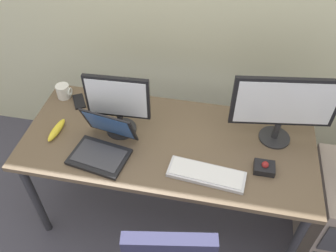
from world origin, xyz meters
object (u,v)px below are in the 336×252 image
(cell_phone, at_px, (79,101))
(banana, at_px, (57,130))
(monitor_main, at_px, (284,106))
(laptop, at_px, (103,145))
(keyboard, at_px, (206,174))
(monitor_side, at_px, (118,102))
(trackball_mouse, at_px, (264,167))
(coffee_mug, at_px, (64,91))

(cell_phone, height_order, banana, banana)
(cell_phone, bearing_deg, monitor_main, -34.42)
(laptop, bearing_deg, banana, 164.84)
(monitor_main, distance_m, keyboard, 0.55)
(keyboard, distance_m, banana, 0.92)
(laptop, height_order, cell_phone, laptop)
(keyboard, distance_m, laptop, 0.59)
(monitor_side, xyz_separation_m, cell_phone, (-0.34, 0.19, -0.21))
(monitor_side, distance_m, cell_phone, 0.44)
(trackball_mouse, height_order, coffee_mug, coffee_mug)
(keyboard, height_order, laptop, laptop)
(monitor_main, xyz_separation_m, trackball_mouse, (-0.06, -0.25, -0.23))
(trackball_mouse, bearing_deg, laptop, -177.61)
(keyboard, relative_size, laptop, 1.18)
(monitor_side, xyz_separation_m, keyboard, (0.54, -0.24, -0.20))
(coffee_mug, bearing_deg, monitor_main, -4.96)
(monitor_side, relative_size, cell_phone, 2.73)
(trackball_mouse, bearing_deg, banana, 177.63)
(trackball_mouse, bearing_deg, monitor_main, 76.70)
(monitor_side, bearing_deg, monitor_main, 6.56)
(monitor_side, bearing_deg, laptop, -104.51)
(keyboard, xyz_separation_m, banana, (-0.91, 0.15, 0.01))
(coffee_mug, bearing_deg, trackball_mouse, -15.87)
(coffee_mug, bearing_deg, cell_phone, -15.62)
(monitor_main, relative_size, banana, 2.98)
(monitor_side, relative_size, coffee_mug, 3.99)
(monitor_side, height_order, trackball_mouse, monitor_side)
(laptop, distance_m, trackball_mouse, 0.89)
(monitor_side, bearing_deg, coffee_mug, 154.07)
(laptop, bearing_deg, coffee_mug, 135.09)
(monitor_main, xyz_separation_m, keyboard, (-0.36, -0.35, -0.24))
(monitor_side, distance_m, banana, 0.43)
(monitor_side, height_order, banana, monitor_side)
(keyboard, bearing_deg, coffee_mug, 154.95)
(monitor_main, relative_size, trackball_mouse, 5.14)
(keyboard, height_order, coffee_mug, coffee_mug)
(monitor_side, height_order, coffee_mug, monitor_side)
(banana, bearing_deg, coffee_mug, 104.96)
(monitor_main, distance_m, monitor_side, 0.91)
(keyboard, bearing_deg, monitor_side, 155.70)
(trackball_mouse, relative_size, coffee_mug, 1.13)
(laptop, xyz_separation_m, trackball_mouse, (0.89, 0.04, -0.03))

